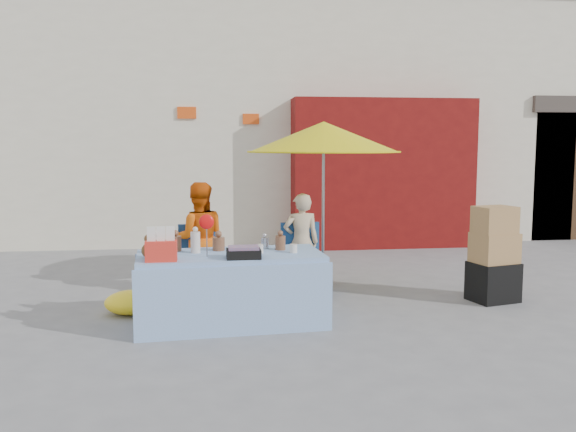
{
  "coord_description": "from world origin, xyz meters",
  "views": [
    {
      "loc": [
        -0.82,
        -6.21,
        1.81
      ],
      "look_at": [
        0.05,
        0.6,
        1.0
      ],
      "focal_mm": 38.0,
      "sensor_mm": 36.0,
      "label": 1
    }
  ],
  "objects": [
    {
      "name": "tarp_bundle",
      "position": [
        -1.67,
        0.31,
        0.13
      ],
      "size": [
        0.66,
        0.57,
        0.26
      ],
      "primitive_type": "ellipsoid",
      "rotation": [
        0.0,
        0.0,
        0.22
      ],
      "color": "yellow",
      "rests_on": "ground"
    },
    {
      "name": "backdrop",
      "position": [
        0.52,
        7.52,
        3.1
      ],
      "size": [
        14.0,
        8.0,
        7.8
      ],
      "color": "silver",
      "rests_on": "ground"
    },
    {
      "name": "market_table",
      "position": [
        -0.64,
        -0.18,
        0.37
      ],
      "size": [
        1.95,
        1.02,
        1.14
      ],
      "rotation": [
        0.0,
        0.0,
        0.08
      ],
      "color": "#92B2E9",
      "rests_on": "ground"
    },
    {
      "name": "box_stack",
      "position": [
        2.42,
        0.34,
        0.51
      ],
      "size": [
        0.59,
        0.52,
        1.11
      ],
      "rotation": [
        0.0,
        0.0,
        0.25
      ],
      "color": "black",
      "rests_on": "ground"
    },
    {
      "name": "chair_right",
      "position": [
        0.28,
        0.98,
        0.26
      ],
      "size": [
        0.5,
        0.49,
        0.85
      ],
      "rotation": [
        0.0,
        0.0,
        0.03
      ],
      "color": "navy",
      "rests_on": "ground"
    },
    {
      "name": "vendor_beige",
      "position": [
        0.28,
        1.11,
        0.61
      ],
      "size": [
        0.45,
        0.31,
        1.22
      ],
      "primitive_type": "imported",
      "rotation": [
        0.0,
        0.0,
        3.17
      ],
      "color": "#C8AF8D",
      "rests_on": "ground"
    },
    {
      "name": "umbrella",
      "position": [
        0.58,
        1.26,
        1.89
      ],
      "size": [
        1.9,
        1.9,
        2.09
      ],
      "color": "gray",
      "rests_on": "ground"
    },
    {
      "name": "vendor_orange",
      "position": [
        -0.97,
        1.11,
        0.68
      ],
      "size": [
        0.68,
        0.54,
        1.36
      ],
      "primitive_type": "imported",
      "rotation": [
        0.0,
        0.0,
        3.17
      ],
      "color": "#E1580B",
      "rests_on": "ground"
    },
    {
      "name": "chair_left",
      "position": [
        -0.97,
        0.98,
        0.26
      ],
      "size": [
        0.5,
        0.49,
        0.85
      ],
      "rotation": [
        0.0,
        0.0,
        0.03
      ],
      "color": "navy",
      "rests_on": "ground"
    },
    {
      "name": "ground",
      "position": [
        0.0,
        0.0,
        0.0
      ],
      "size": [
        80.0,
        80.0,
        0.0
      ],
      "primitive_type": "plane",
      "color": "slate",
      "rests_on": "ground"
    }
  ]
}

